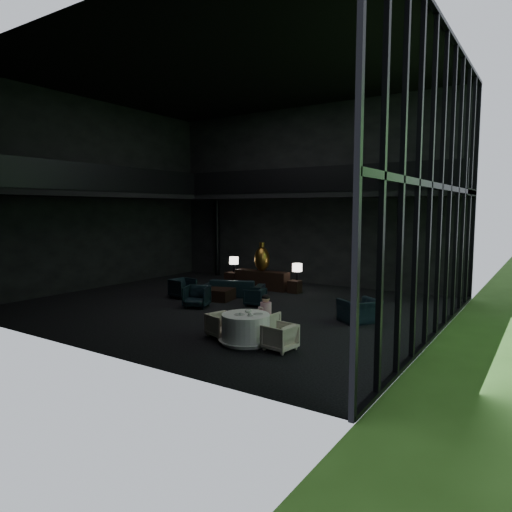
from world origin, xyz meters
The scene contains 35 objects.
floor centered at (0.00, 0.00, 0.00)m, with size 14.00×12.00×0.02m, color black.
ceiling centered at (0.00, 0.00, 8.00)m, with size 14.00×12.00×0.02m, color black.
wall_back centered at (0.00, 6.00, 4.00)m, with size 14.00×0.04×8.00m, color black.
wall_front centered at (0.00, -6.00, 4.00)m, with size 14.00×0.04×8.00m, color black.
wall_left centered at (-7.00, 0.00, 4.00)m, with size 0.04×12.00×8.00m, color black.
curtain_wall centered at (6.95, 0.00, 4.00)m, with size 0.20×12.00×8.00m, color black, non-canonical shape.
mezzanine_left centered at (-6.00, 0.00, 4.00)m, with size 2.00×12.00×0.25m, color black.
mezzanine_back centered at (1.00, 5.00, 4.00)m, with size 12.00×2.00×0.25m, color black.
railing_left centered at (-5.00, 0.00, 4.60)m, with size 0.06×12.00×1.00m, color black.
railing_back centered at (1.00, 4.00, 4.60)m, with size 12.00×0.06×1.00m, color black.
column_nw centered at (-5.00, 5.70, 2.00)m, with size 0.24×0.24×4.00m, color black.
column_ne centered at (4.80, 4.00, 2.00)m, with size 0.24×0.24×4.00m, color black.
console centered at (-0.85, 3.49, 0.39)m, with size 2.46×0.56×0.78m, color black.
bronze_urn centered at (-0.85, 3.49, 1.31)m, with size 0.65×0.65×1.22m.
side_table_left centered at (-2.45, 3.54, 0.30)m, with size 0.55×0.55×0.60m, color black.
table_lamp_left centered at (-2.45, 3.66, 1.08)m, with size 0.40×0.40×0.68m.
side_table_right centered at (0.75, 3.47, 0.25)m, with size 0.46×0.46×0.51m, color black.
table_lamp_right centered at (0.75, 3.67, 0.99)m, with size 0.40×0.40×0.68m.
sofa centered at (-0.91, 1.58, 0.50)m, with size 2.57×0.75×1.01m, color black.
lounge_armchair_west centered at (-2.37, 0.19, 0.44)m, with size 0.85×0.80×0.88m, color black.
lounge_armchair_east centered at (0.75, 0.53, 0.30)m, with size 0.59×0.55×0.60m, color black.
lounge_armchair_south centered at (-0.79, -0.82, 0.45)m, with size 0.87×0.81×0.89m, color black.
window_armchair centered at (4.71, 0.26, 0.47)m, with size 1.08×0.70×0.95m, color black.
coffee_table centered at (-0.92, 0.63, 0.21)m, with size 0.96×0.96×0.43m, color black.
dining_table centered at (3.03, -3.36, 0.33)m, with size 1.39×1.39×0.75m.
dining_chair_north centered at (3.04, -2.55, 0.35)m, with size 0.68×0.64×0.70m, color beige.
dining_chair_east centered at (4.07, -3.41, 0.33)m, with size 0.64×0.60×0.66m, color beige.
dining_chair_west centered at (2.18, -3.24, 0.32)m, with size 0.62×0.58×0.64m, color #B4A191.
child centered at (3.04, -2.40, 0.78)m, with size 0.31×0.31×0.66m.
plate_a centered at (2.95, -3.51, 0.76)m, with size 0.27×0.27×0.02m, color white.
plate_b centered at (3.31, -3.20, 0.76)m, with size 0.24×0.24×0.02m, color white.
saucer centered at (3.24, -3.46, 0.76)m, with size 0.16×0.16×0.01m, color white.
coffee_cup centered at (3.23, -3.47, 0.80)m, with size 0.09×0.09×0.07m, color white.
cereal_bowl centered at (2.99, -3.19, 0.79)m, with size 0.18×0.18×0.09m, color white.
cream_pot centered at (3.01, -3.58, 0.79)m, with size 0.06×0.06×0.07m, color #99999E.
Camera 1 is at (9.52, -12.74, 3.43)m, focal length 32.00 mm.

